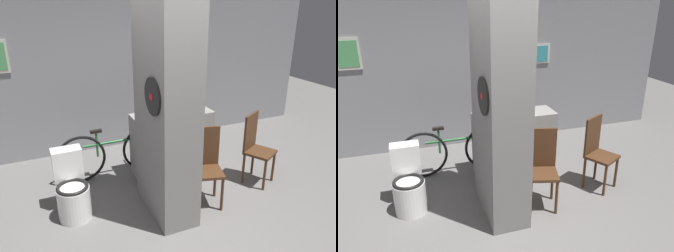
{
  "view_description": "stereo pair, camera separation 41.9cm",
  "coord_description": "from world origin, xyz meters",
  "views": [
    {
      "loc": [
        -1.27,
        -2.7,
        2.49
      ],
      "look_at": [
        0.33,
        0.86,
        0.95
      ],
      "focal_mm": 35.0,
      "sensor_mm": 36.0,
      "label": 1
    },
    {
      "loc": [
        -0.87,
        -2.85,
        2.49
      ],
      "look_at": [
        0.33,
        0.86,
        0.95
      ],
      "focal_mm": 35.0,
      "sensor_mm": 36.0,
      "label": 2
    }
  ],
  "objects": [
    {
      "name": "ground_plane",
      "position": [
        0.0,
        0.0,
        0.0
      ],
      "size": [
        14.0,
        14.0,
        0.0
      ],
      "primitive_type": "plane",
      "color": "slate"
    },
    {
      "name": "bottle_tall",
      "position": [
        0.41,
        1.33,
        1.04
      ],
      "size": [
        0.09,
        0.09,
        0.31
      ],
      "color": "#267233",
      "rests_on": "counter_shelf"
    },
    {
      "name": "chair_near_pillar",
      "position": [
        0.66,
        0.43,
        0.55
      ],
      "size": [
        0.45,
        0.45,
        1.01
      ],
      "rotation": [
        0.0,
        0.0,
        -0.28
      ],
      "color": "#4C2D19",
      "rests_on": "ground_plane"
    },
    {
      "name": "wall_back",
      "position": [
        0.0,
        2.63,
        1.3
      ],
      "size": [
        8.0,
        0.09,
        2.6
      ],
      "color": "gray",
      "rests_on": "ground_plane"
    },
    {
      "name": "chair_by_doorway",
      "position": [
        1.56,
        0.6,
        0.55
      ],
      "size": [
        0.5,
        0.5,
        1.01
      ],
      "rotation": [
        0.0,
        0.0,
        0.49
      ],
      "color": "#4C2D19",
      "rests_on": "ground_plane"
    },
    {
      "name": "bicycle",
      "position": [
        -0.21,
        1.57,
        0.37
      ],
      "size": [
        1.68,
        0.42,
        0.76
      ],
      "color": "black",
      "rests_on": "ground_plane"
    },
    {
      "name": "pillar_center",
      "position": [
        0.13,
        0.46,
        1.3
      ],
      "size": [
        0.48,
        0.92,
        2.6
      ],
      "color": "gray",
      "rests_on": "ground_plane"
    },
    {
      "name": "counter_shelf",
      "position": [
        0.62,
        1.36,
        0.46
      ],
      "size": [
        1.19,
        0.44,
        0.93
      ],
      "color": "gray",
      "rests_on": "ground_plane"
    },
    {
      "name": "toilet",
      "position": [
        -0.94,
        0.83,
        0.34
      ],
      "size": [
        0.39,
        0.55,
        0.81
      ],
      "color": "white",
      "rests_on": "ground_plane"
    }
  ]
}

